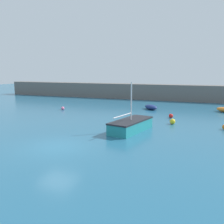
{
  "coord_description": "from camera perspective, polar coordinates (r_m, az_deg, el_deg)",
  "views": [
    {
      "loc": [
        9.23,
        -13.56,
        5.04
      ],
      "look_at": [
        -0.16,
        10.4,
        0.7
      ],
      "focal_mm": 40.0,
      "sensor_mm": 36.0,
      "label": 1
    }
  ],
  "objects": [
    {
      "name": "mooring_buoy_pink",
      "position": [
        32.55,
        -11.2,
        0.84
      ],
      "size": [
        0.41,
        0.41,
        0.41
      ],
      "primitive_type": "sphere",
      "color": "#EA668C",
      "rests_on": "ground_plane"
    },
    {
      "name": "ground_plane",
      "position": [
        17.19,
        -12.38,
        -8.05
      ],
      "size": [
        120.0,
        120.0,
        0.2
      ],
      "primitive_type": "cube",
      "color": "#235B7A"
    },
    {
      "name": "mooring_buoy_red",
      "position": [
        27.23,
        13.3,
        -0.86
      ],
      "size": [
        0.46,
        0.46,
        0.46
      ],
      "primitive_type": "sphere",
      "color": "red",
      "rests_on": "ground_plane"
    },
    {
      "name": "sailboat_twin_hulled",
      "position": [
        20.78,
        4.34,
        -3.07
      ],
      "size": [
        2.74,
        5.16,
        4.08
      ],
      "rotation": [
        0.0,
        0.0,
        1.37
      ],
      "color": "teal",
      "rests_on": "ground_plane"
    },
    {
      "name": "harbor_breakwater",
      "position": [
        43.66,
        9.14,
        4.56
      ],
      "size": [
        57.84,
        2.53,
        2.64
      ],
      "primitive_type": "cube",
      "color": "#66605B",
      "rests_on": "ground_plane"
    },
    {
      "name": "mooring_buoy_yellow",
      "position": [
        24.18,
        13.66,
        -2.11
      ],
      "size": [
        0.52,
        0.52,
        0.52
      ],
      "primitive_type": "sphere",
      "color": "yellow",
      "rests_on": "ground_plane"
    },
    {
      "name": "fishing_dinghy_green",
      "position": [
        32.63,
        8.9,
        1.12
      ],
      "size": [
        2.38,
        2.36,
        0.61
      ],
      "rotation": [
        0.0,
        0.0,
        2.37
      ],
      "color": "navy",
      "rests_on": "ground_plane"
    }
  ]
}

